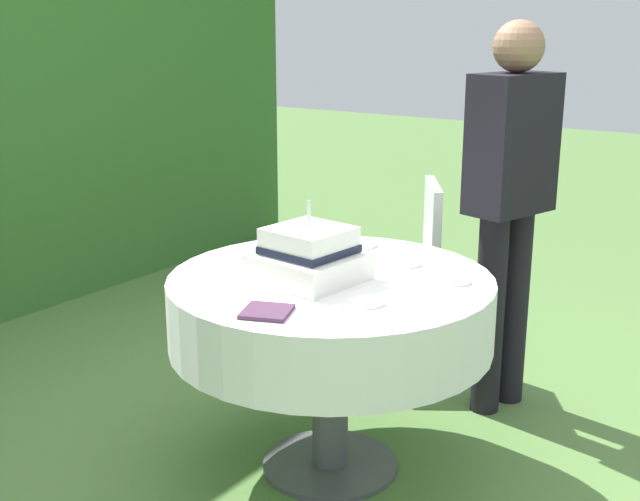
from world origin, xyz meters
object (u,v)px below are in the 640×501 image
Objects in this scene: serving_plate_far at (408,263)px; garden_chair at (409,258)px; serving_plate_left at (456,281)px; serving_plate_near at (360,244)px; napkin_stack at (267,312)px; standing_person at (509,193)px; serving_plate_right at (368,302)px; wedding_cake at (309,256)px; cake_table at (331,312)px.

garden_chair is at bearing 28.39° from serving_plate_far.
serving_plate_far is at bearing 69.71° from serving_plate_left.
serving_plate_near is 0.84m from napkin_stack.
standing_person is (1.26, -0.24, 0.18)m from napkin_stack.
serving_plate_far is 0.79m from garden_chair.
wedding_cake is at bearing 71.97° from serving_plate_right.
serving_plate_far is 0.71× the size of napkin_stack.
serving_plate_far is 0.06× the size of standing_person.
cake_table is at bearing 116.79° from serving_plate_left.
wedding_cake is at bearing 15.09° from napkin_stack.
wedding_cake reaches higher than serving_plate_far.
garden_chair is (1.02, 0.17, -0.28)m from wedding_cake.
serving_plate_right is at bearing -166.70° from serving_plate_far.
serving_plate_right is 0.12× the size of garden_chair.
napkin_stack is 0.16× the size of garden_chair.
serving_plate_far and serving_plate_right have the same top height.
serving_plate_near is 0.09× the size of standing_person.
serving_plate_left is 0.99m from garden_chair.
standing_person reaches higher than napkin_stack.
cake_table is at bearing 160.71° from standing_person.
cake_table is 1.28× the size of garden_chair.
standing_person is (0.44, -0.43, 0.18)m from serving_plate_near.
serving_plate_right is at bearing -108.03° from wedding_cake.
serving_plate_right is 0.33m from napkin_stack.
serving_plate_left is at bearing -58.88° from wedding_cake.
serving_plate_right is (-0.36, 0.13, 0.00)m from serving_plate_left.
wedding_cake is 0.51m from serving_plate_left.
napkin_stack reaches higher than serving_plate_far.
serving_plate_right is (-0.44, -0.10, 0.00)m from serving_plate_far.
serving_plate_right is 1.23m from garden_chair.
garden_chair is (1.12, 0.47, -0.20)m from serving_plate_right.
cake_table is at bearing 152.22° from serving_plate_far.
serving_plate_near is 1.39× the size of serving_plate_far.
serving_plate_near is 0.98× the size of napkin_stack.
serving_plate_left is at bearing -20.20° from serving_plate_right.
standing_person is (0.65, 0.09, 0.18)m from serving_plate_left.
serving_plate_right is at bearing -157.23° from garden_chair.
serving_plate_near is 0.56m from serving_plate_left.
serving_plate_left is at bearing -141.75° from garden_chair.
serving_plate_left reaches higher than cake_table.
serving_plate_near is at bearing 11.10° from wedding_cake.
wedding_cake reaches higher than cake_table.
standing_person reaches higher than cake_table.
wedding_cake is 2.52× the size of serving_plate_near.
garden_chair is (0.96, 0.22, -0.07)m from cake_table.
cake_table is at bearing 57.27° from serving_plate_right.
wedding_cake is 0.48m from serving_plate_near.
serving_plate_left is 0.71× the size of napkin_stack.
serving_plate_near is at bearing 18.80° from cake_table.
serving_plate_right is at bearing 177.66° from standing_person.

